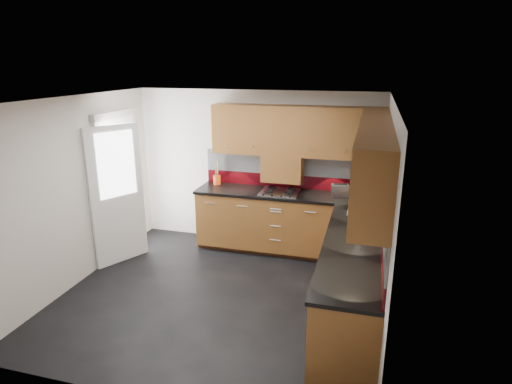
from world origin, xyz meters
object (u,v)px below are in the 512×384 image
(gas_hob, at_px, (280,192))
(utensil_pot, at_px, (217,178))
(food_processor, at_px, (359,201))
(toaster, at_px, (340,190))

(gas_hob, relative_size, utensil_pot, 1.36)
(utensil_pot, bearing_deg, food_processor, -17.66)
(utensil_pot, bearing_deg, gas_hob, -10.81)
(toaster, xyz_separation_m, food_processor, (0.28, -0.58, 0.05))
(utensil_pot, height_order, food_processor, utensil_pot)
(utensil_pot, bearing_deg, toaster, -3.75)
(toaster, bearing_deg, utensil_pot, 176.25)
(gas_hob, distance_m, food_processor, 1.26)
(toaster, relative_size, food_processor, 0.90)
(gas_hob, xyz_separation_m, utensil_pot, (-1.06, 0.20, 0.08))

